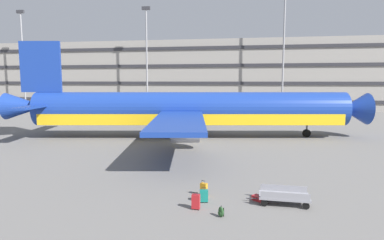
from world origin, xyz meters
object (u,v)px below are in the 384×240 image
(suitcase_large, at_px, (204,189))
(suitcase_black, at_px, (204,196))
(airliner, at_px, (187,110))
(suitcase_purple, at_px, (259,198))
(suitcase_navy, at_px, (196,201))
(backpack_laid_flat, at_px, (221,212))
(baggage_cart, at_px, (284,196))

(suitcase_large, distance_m, suitcase_black, 1.01)
(airliner, distance_m, suitcase_purple, 21.01)
(suitcase_purple, bearing_deg, suitcase_navy, -150.39)
(suitcase_navy, bearing_deg, backpack_laid_flat, -28.79)
(suitcase_large, relative_size, baggage_cart, 0.27)
(suitcase_navy, height_order, baggage_cart, suitcase_navy)
(suitcase_purple, distance_m, suitcase_navy, 3.67)
(airliner, xyz_separation_m, backpack_laid_flat, (5.84, -21.87, -2.85))
(suitcase_large, xyz_separation_m, baggage_cart, (4.36, -0.49, 0.03))
(suitcase_black, bearing_deg, suitcase_large, 98.39)
(suitcase_black, xyz_separation_m, backpack_laid_flat, (1.07, -1.77, -0.12))
(backpack_laid_flat, xyz_separation_m, baggage_cart, (3.14, 2.28, 0.18))
(suitcase_navy, distance_m, baggage_cart, 4.73)
(suitcase_black, height_order, backpack_laid_flat, suitcase_black)
(suitcase_purple, height_order, suitcase_navy, suitcase_navy)
(airliner, bearing_deg, suitcase_navy, -77.97)
(airliner, height_order, baggage_cart, airliner)
(airliner, bearing_deg, suitcase_large, -76.40)
(suitcase_large, height_order, suitcase_black, suitcase_large)
(backpack_laid_flat, bearing_deg, suitcase_black, 121.12)
(suitcase_purple, height_order, suitcase_large, suitcase_large)
(backpack_laid_flat, bearing_deg, airliner, 104.95)
(suitcase_black, distance_m, baggage_cart, 4.24)
(suitcase_navy, bearing_deg, suitcase_large, 86.68)
(suitcase_black, bearing_deg, airliner, 103.35)
(suitcase_black, xyz_separation_m, suitcase_navy, (-0.26, -1.04, 0.05))
(airliner, xyz_separation_m, suitcase_large, (4.62, -19.10, -2.70))
(airliner, xyz_separation_m, suitcase_navy, (4.51, -21.14, -2.68))
(suitcase_large, distance_m, suitcase_navy, 2.04)
(backpack_laid_flat, relative_size, baggage_cart, 0.17)
(airliner, relative_size, suitcase_black, 52.62)
(backpack_laid_flat, height_order, baggage_cart, baggage_cart)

